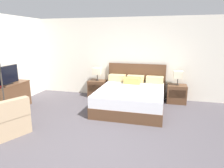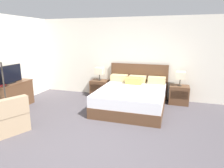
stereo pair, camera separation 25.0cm
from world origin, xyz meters
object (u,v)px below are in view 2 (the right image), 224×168
bed (132,97)px  floor_lamp (1,60)px  dresser (13,95)px  armchair_by_window (7,118)px  table_lamp_left (99,71)px  book_red_cover (0,85)px  nightstand_right (179,95)px  table_lamp_right (180,75)px  tv (9,75)px  nightstand_left (100,88)px

bed → floor_lamp: bearing=-145.8°
dresser → armchair_by_window: (0.95, -1.19, -0.08)m
bed → table_lamp_left: bed is taller
table_lamp_left → book_red_cover: table_lamp_left is taller
bed → nightstand_right: bed is taller
bed → book_red_cover: bed is taller
nightstand_right → table_lamp_right: (-0.00, 0.00, 0.57)m
dresser → table_lamp_right: bearing=21.6°
nightstand_right → tv: (-4.34, -1.79, 0.67)m
book_red_cover → bed: bearing=23.8°
nightstand_left → dresser: size_ratio=0.49×
nightstand_left → tv: (-1.87, -1.79, 0.67)m
table_lamp_left → floor_lamp: 2.89m
tv → dresser: bearing=92.0°
table_lamp_left → dresser: bearing=-137.4°
nightstand_left → tv: 2.67m
nightstand_right → bed: bearing=-149.1°
dresser → tv: size_ratio=1.32×
table_lamp_right → armchair_by_window: 4.50m
bed → book_red_cover: 3.43m
table_lamp_right → armchair_by_window: size_ratio=0.45×
nightstand_left → table_lamp_left: size_ratio=1.32×
bed → armchair_by_window: (-2.15, -2.17, -0.02)m
table_lamp_left → book_red_cover: size_ratio=1.86×
nightstand_left → table_lamp_left: (0.00, 0.00, 0.57)m
table_lamp_right → tv: size_ratio=0.49×
nightstand_left → armchair_by_window: size_ratio=0.60×
tv → armchair_by_window: (0.95, -1.12, -0.66)m
bed → nightstand_right: size_ratio=3.80×
book_red_cover → armchair_by_window: 1.32m
nightstand_left → nightstand_right: size_ratio=1.00×
bed → floor_lamp: (-2.58, -1.75, 1.12)m
tv → book_red_cover: (-0.01, -0.32, -0.22)m
floor_lamp → dresser: bearing=124.4°
bed → book_red_cover: (-3.12, -1.37, 0.42)m
table_lamp_right → tv: bearing=-157.6°
book_red_cover → armchair_by_window: (0.96, -0.79, -0.44)m
nightstand_left → nightstand_right: same height
nightstand_right → table_lamp_left: (-2.47, 0.00, 0.57)m
armchair_by_window → table_lamp_right: bearing=40.7°
bed → floor_lamp: floor_lamp is taller
nightstand_right → tv: size_ratio=0.65×
tv → book_red_cover: size_ratio=3.81×
nightstand_right → floor_lamp: size_ratio=0.33×
table_lamp_left → floor_lamp: bearing=-118.4°
table_lamp_left → tv: size_ratio=0.49×
table_lamp_left → armchair_by_window: (-0.92, -2.91, -0.56)m
nightstand_right → armchair_by_window: (-3.39, -2.91, 0.02)m
bed → tv: (-3.10, -1.05, 0.63)m
tv → bed: bearing=18.7°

